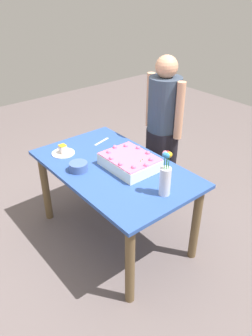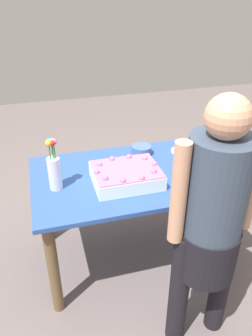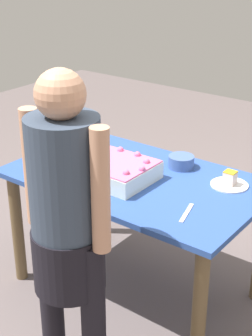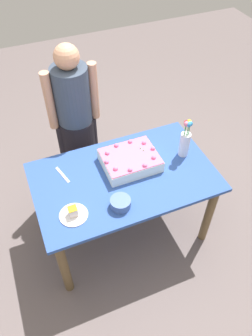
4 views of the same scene
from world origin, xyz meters
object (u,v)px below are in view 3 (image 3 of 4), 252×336
at_px(serving_plate_with_slice, 230,182).
at_px(flower_vase, 59,133).
at_px(fruit_bowl, 181,162).
at_px(person_standing, 67,219).
at_px(sheet_cake, 113,169).
at_px(cake_knife, 187,213).

xyz_separation_m(serving_plate_with_slice, flower_vase, (-0.99, -0.25, 0.12)).
xyz_separation_m(fruit_bowl, person_standing, (0.04, -0.98, 0.08)).
relative_size(sheet_cake, person_standing, 0.29).
xyz_separation_m(cake_knife, person_standing, (-0.26, -0.53, 0.12)).
height_order(fruit_bowl, person_standing, person_standing).
bearing_deg(cake_knife, serving_plate_with_slice, 161.21).
bearing_deg(cake_knife, flower_vase, -113.87).
bearing_deg(cake_knife, sheet_cake, -115.65).
distance_m(sheet_cake, fruit_bowl, 0.41).
height_order(flower_vase, person_standing, person_standing).
bearing_deg(flower_vase, fruit_bowl, 24.04).
bearing_deg(person_standing, serving_plate_with_slice, -17.26).
bearing_deg(sheet_cake, cake_knife, -10.40).
relative_size(serving_plate_with_slice, cake_knife, 1.04).
relative_size(cake_knife, fruit_bowl, 1.31).
bearing_deg(serving_plate_with_slice, fruit_bowl, 171.62).
bearing_deg(serving_plate_with_slice, cake_knife, -93.53).
bearing_deg(fruit_bowl, cake_knife, -55.48).
bearing_deg(person_standing, flower_vase, 45.84).
relative_size(cake_knife, person_standing, 0.13).
distance_m(serving_plate_with_slice, person_standing, 0.98).
distance_m(sheet_cake, serving_plate_with_slice, 0.62).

